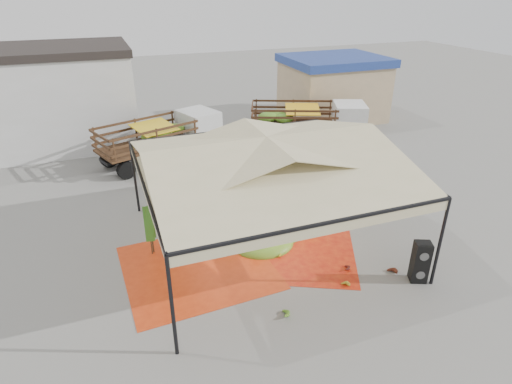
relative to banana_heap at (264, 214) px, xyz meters
name	(u,v)px	position (x,y,z in m)	size (l,w,h in m)	color
ground	(265,242)	(-0.31, -0.98, -0.61)	(90.00, 90.00, 0.00)	slate
canopy_tent	(266,157)	(-0.31, -0.98, 2.69)	(8.10, 8.10, 4.00)	black
building_tan	(333,88)	(9.69, 12.02, 1.46)	(6.30, 5.30, 4.10)	tan
tarp_left	(197,267)	(-2.97, -1.59, -0.60)	(4.66, 4.44, 0.01)	red
tarp_right	(292,246)	(0.49, -1.56, -0.60)	(4.29, 4.51, 0.01)	red
banana_heap	(264,214)	(0.00, 0.00, 0.00)	(5.70, 4.68, 1.22)	#3E7A19
hand_yellow_a	(277,255)	(-0.27, -1.97, -0.52)	(0.38, 0.31, 0.17)	gold
hand_yellow_b	(345,284)	(1.07, -4.19, -0.52)	(0.40, 0.33, 0.18)	gold
hand_red_a	(345,267)	(1.53, -3.41, -0.51)	(0.43, 0.35, 0.20)	#531912
hand_red_b	(392,271)	(2.82, -4.14, -0.50)	(0.50, 0.41, 0.23)	#582414
hand_green	(283,313)	(-1.24, -4.68, -0.50)	(0.49, 0.40, 0.22)	#3A831B
hanging_bunches	(267,174)	(-0.20, -0.81, 2.01)	(3.24, 0.24, 0.20)	#447318
speaker_stack	(420,262)	(3.39, -4.68, 0.08)	(0.63, 0.60, 1.37)	black
banana_leaves	(159,252)	(-4.01, -0.24, -0.61)	(0.96, 1.36, 3.70)	#32761F
vendor	(252,176)	(0.50, 2.64, 0.35)	(0.70, 0.46, 1.93)	gray
truck_left	(165,134)	(-2.19, 8.40, 0.75)	(6.77, 4.32, 2.20)	#482C18
truck_right	(312,118)	(6.29, 8.30, 0.76)	(6.81, 4.49, 2.22)	#52341B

